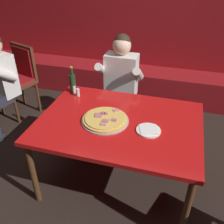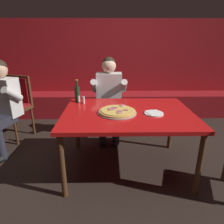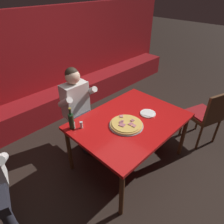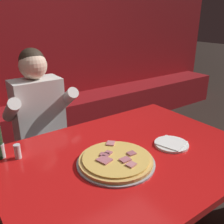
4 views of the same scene
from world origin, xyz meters
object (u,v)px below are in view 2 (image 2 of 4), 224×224
beer_bottle (77,93)px  dining_chair_far_right (15,102)px  shaker_black_pepper (84,100)px  diner_standing_companion (0,104)px  diner_seated_blue_shirt (109,96)px  plate_white_paper (154,113)px  main_dining_table (128,117)px  shaker_parmesan (79,99)px  pizza (117,111)px

beer_bottle → dining_chair_far_right: 1.23m
shaker_black_pepper → diner_standing_companion: (-1.12, 0.10, -0.08)m
dining_chair_far_right → beer_bottle: bearing=-26.1°
dining_chair_far_right → diner_seated_blue_shirt: bearing=-4.6°
plate_white_paper → shaker_black_pepper: size_ratio=2.44×
plate_white_paper → diner_standing_companion: 2.00m
main_dining_table → shaker_black_pepper: size_ratio=16.99×
main_dining_table → beer_bottle: bearing=147.6°
beer_bottle → shaker_parmesan: 0.07m
plate_white_paper → beer_bottle: beer_bottle is taller
pizza → dining_chair_far_right: dining_chair_far_right is taller
beer_bottle → shaker_black_pepper: 0.13m
beer_bottle → dining_chair_far_right: (-1.07, 0.53, -0.27)m
beer_bottle → main_dining_table: bearing=-32.4°
shaker_black_pepper → dining_chair_far_right: dining_chair_far_right is taller
beer_bottle → pizza: bearing=-41.0°
pizza → plate_white_paper: (0.40, -0.04, -0.01)m
shaker_black_pepper → shaker_parmesan: bearing=139.2°
pizza → shaker_parmesan: 0.65m
pizza → diner_standing_companion: (-1.53, 0.46, -0.06)m
plate_white_paper → beer_bottle: bearing=152.2°
pizza → shaker_black_pepper: bearing=138.9°
diner_seated_blue_shirt → diner_standing_companion: size_ratio=1.00×
plate_white_paper → shaker_black_pepper: bearing=153.8°
diner_seated_blue_shirt → dining_chair_far_right: (-1.49, 0.12, -0.12)m
diner_seated_blue_shirt → diner_standing_companion: 1.49m
shaker_black_pepper → diner_standing_companion: size_ratio=0.07×
plate_white_paper → main_dining_table: bearing=163.8°
shaker_black_pepper → beer_bottle: bearing=139.4°
plate_white_paper → shaker_parmesan: 1.00m
dining_chair_far_right → diner_standing_companion: (0.04, -0.50, 0.12)m
dining_chair_far_right → main_dining_table: bearing=-28.5°
main_dining_table → beer_bottle: size_ratio=5.00×
main_dining_table → shaker_parmesan: size_ratio=16.99×
pizza → diner_standing_companion: bearing=163.4°
main_dining_table → beer_bottle: 0.76m
main_dining_table → shaker_black_pepper: shaker_black_pepper is taller
main_dining_table → dining_chair_far_right: dining_chair_far_right is taller
shaker_parmesan → diner_seated_blue_shirt: 0.58m
beer_bottle → dining_chair_far_right: size_ratio=0.30×
plate_white_paper → shaker_parmesan: bearing=152.4°
main_dining_table → pizza: pizza is taller
diner_standing_companion → plate_white_paper: bearing=-14.4°
main_dining_table → shaker_parmesan: bearing=147.8°
beer_bottle → diner_standing_companion: bearing=178.8°
main_dining_table → diner_seated_blue_shirt: size_ratio=1.15×
main_dining_table → diner_seated_blue_shirt: bearing=104.9°
pizza → dining_chair_far_right: 1.86m
plate_white_paper → diner_seated_blue_shirt: diner_seated_blue_shirt is taller
main_dining_table → diner_standing_companion: diner_standing_companion is taller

